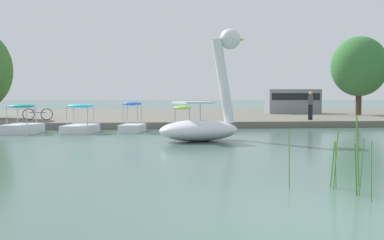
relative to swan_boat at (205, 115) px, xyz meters
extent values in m
plane|color=#47665B|center=(-0.20, -11.46, -1.01)|extent=(428.66, 428.66, 0.00)
cube|color=#6B665B|center=(-0.20, 18.63, -0.83)|extent=(123.03, 23.90, 0.36)
ellipsoid|color=white|center=(-0.23, -0.06, -0.59)|extent=(3.58, 2.60, 0.84)
cylinder|color=white|center=(0.77, 0.20, 1.34)|extent=(1.05, 0.63, 3.38)
sphere|color=white|center=(1.06, 0.27, 3.03)|extent=(1.01, 1.01, 0.83)
cone|color=yellow|center=(1.38, 0.36, 3.03)|extent=(0.74, 0.60, 0.46)
cube|color=white|center=(-0.48, -0.12, 0.51)|extent=(1.55, 1.90, 0.08)
cylinder|color=silver|center=(-0.29, -0.85, 0.17)|extent=(0.04, 0.04, 0.68)
cylinder|color=silver|center=(-0.66, 0.60, 0.17)|extent=(0.04, 0.04, 0.68)
cube|color=white|center=(-0.45, 4.54, -0.86)|extent=(1.17, 1.95, 0.30)
ellipsoid|color=#8CCC38|center=(-0.45, 4.54, 0.19)|extent=(1.02, 1.18, 0.20)
cylinder|color=#B7B7BF|center=(-0.75, 5.01, -0.26)|extent=(0.04, 0.04, 0.89)
cylinder|color=#B7B7BF|center=(-0.05, 4.92, -0.26)|extent=(0.04, 0.04, 0.89)
cylinder|color=#B7B7BF|center=(-0.86, 4.16, -0.26)|extent=(0.04, 0.04, 0.89)
cylinder|color=#B7B7BF|center=(-0.16, 4.07, -0.26)|extent=(0.04, 0.04, 0.89)
cube|color=white|center=(-2.90, 4.86, -0.82)|extent=(1.38, 1.93, 0.38)
ellipsoid|color=blue|center=(-2.90, 4.86, 0.39)|extent=(1.11, 1.26, 0.20)
cylinder|color=#B7B7BF|center=(-3.15, 5.36, -0.12)|extent=(0.04, 0.04, 1.02)
cylinder|color=#B7B7BF|center=(-2.45, 5.20, -0.12)|extent=(0.04, 0.04, 1.02)
cylinder|color=#B7B7BF|center=(-3.34, 4.51, -0.12)|extent=(0.04, 0.04, 1.02)
cylinder|color=#B7B7BF|center=(-2.64, 4.36, -0.12)|extent=(0.04, 0.04, 1.02)
cube|color=white|center=(-5.38, 4.66, -0.82)|extent=(1.69, 2.54, 0.38)
ellipsoid|color=#2DB7D1|center=(-5.38, 4.66, 0.29)|extent=(1.44, 1.48, 0.20)
cylinder|color=#B7B7BF|center=(-5.79, 5.25, -0.17)|extent=(0.04, 0.04, 0.91)
cylinder|color=#B7B7BF|center=(-4.80, 5.09, -0.17)|extent=(0.04, 0.04, 0.91)
cylinder|color=#B7B7BF|center=(-5.95, 4.23, -0.17)|extent=(0.04, 0.04, 0.91)
cylinder|color=#B7B7BF|center=(-4.97, 4.07, -0.17)|extent=(0.04, 0.04, 0.91)
cube|color=white|center=(-8.09, 4.65, -0.79)|extent=(1.75, 2.42, 0.43)
ellipsoid|color=teal|center=(-8.09, 4.65, 0.29)|extent=(1.39, 1.59, 0.20)
cylinder|color=#B7B7BF|center=(-8.46, 5.28, -0.14)|extent=(0.04, 0.04, 0.86)
cylinder|color=#B7B7BF|center=(-7.54, 5.13, -0.14)|extent=(0.04, 0.04, 0.86)
cylinder|color=#B7B7BF|center=(-8.65, 4.17, -0.14)|extent=(0.04, 0.04, 0.86)
cylinder|color=#B7B7BF|center=(-7.73, 4.02, -0.14)|extent=(0.04, 0.04, 0.86)
cylinder|color=#423323|center=(13.79, 14.87, 0.63)|extent=(0.42, 0.42, 2.55)
ellipsoid|color=#387538|center=(13.79, 14.87, 2.99)|extent=(4.80, 4.60, 4.46)
cube|color=black|center=(7.47, 8.19, -0.19)|extent=(0.27, 0.27, 0.91)
cube|color=#4C4C51|center=(7.47, 8.19, 0.55)|extent=(0.30, 0.30, 0.57)
sphere|color=tan|center=(7.47, 8.19, 0.94)|extent=(0.21, 0.21, 0.21)
torus|color=black|center=(-7.93, 9.71, -0.30)|extent=(0.68, 0.10, 0.68)
torus|color=black|center=(-8.94, 9.62, -0.30)|extent=(0.68, 0.10, 0.68)
cube|color=#1E59A5|center=(-8.43, 9.67, -0.19)|extent=(0.91, 0.12, 0.04)
cylinder|color=#1E59A5|center=(-8.64, 9.65, -0.09)|extent=(0.03, 0.03, 0.29)
cube|color=gray|center=(9.86, 18.33, 0.34)|extent=(4.30, 1.88, 1.96)
cube|color=black|center=(9.86, 18.33, 0.73)|extent=(3.96, 1.91, 0.55)
cylinder|color=#4C7F33|center=(1.15, -9.42, -0.56)|extent=(0.09, 0.03, 0.88)
cylinder|color=#4C7F33|center=(1.23, -10.20, -0.53)|extent=(0.12, 0.10, 0.95)
cylinder|color=#4C7F33|center=(1.14, -9.58, -0.56)|extent=(0.10, 0.14, 0.89)
cylinder|color=#4C7F33|center=(0.31, -9.31, -0.44)|extent=(0.05, 0.16, 1.13)
cylinder|color=#4C7F33|center=(1.11, -9.65, -0.45)|extent=(0.05, 0.12, 1.12)
cylinder|color=#4C7F33|center=(1.37, -10.14, -0.50)|extent=(0.10, 0.05, 1.02)
cylinder|color=#4C7F33|center=(1.29, -10.64, -0.50)|extent=(0.05, 0.10, 1.01)
cylinder|color=#4C7F33|center=(1.65, -9.41, -0.31)|extent=(0.08, 0.07, 1.39)
camera|label=1|loc=(-2.55, -17.81, 0.74)|focal=42.88mm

